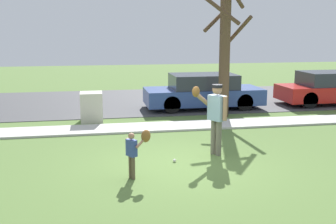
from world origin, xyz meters
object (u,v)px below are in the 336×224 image
object	(u,v)px
street_tree_near	(225,46)
parked_wagon_blue	(203,92)
person_child	(136,147)
parked_hatchback_red	(328,88)
baseball	(174,160)
utility_cabinet	(92,107)
person_adult	(215,112)

from	to	relation	value
street_tree_near	parked_wagon_blue	bearing A→B (deg)	100.47
person_child	parked_hatchback_red	bearing A→B (deg)	8.99
baseball	parked_hatchback_red	bearing A→B (deg)	39.29
person_child	utility_cabinet	size ratio (longest dim) A/B	1.03
utility_cabinet	street_tree_near	bearing A→B (deg)	-0.35
person_child	parked_hatchback_red	world-z (taller)	parked_hatchback_red
person_adult	street_tree_near	xyz separation A→B (m)	(1.63, 4.31, 1.38)
person_child	street_tree_near	xyz separation A→B (m)	(3.69, 5.60, 1.79)
baseball	utility_cabinet	distance (m)	5.11
baseball	person_adult	bearing A→B (deg)	19.98
baseball	parked_hatchback_red	xyz separation A→B (m)	(7.71, 6.31, 0.62)
person_adult	person_child	bearing A→B (deg)	1.33
baseball	parked_hatchback_red	world-z (taller)	parked_hatchback_red
street_tree_near	parked_hatchback_red	distance (m)	5.56
person_child	street_tree_near	world-z (taller)	street_tree_near
street_tree_near	parked_wagon_blue	world-z (taller)	street_tree_near
street_tree_near	person_adult	bearing A→B (deg)	-110.64
person_adult	baseball	size ratio (longest dim) A/B	23.46
utility_cabinet	parked_wagon_blue	world-z (taller)	parked_wagon_blue
person_adult	street_tree_near	bearing A→B (deg)	-141.29
person_child	baseball	size ratio (longest dim) A/B	13.78
person_adult	baseball	distance (m)	1.55
person_adult	baseball	xyz separation A→B (m)	(-1.08, -0.39, -1.05)
street_tree_near	utility_cabinet	bearing A→B (deg)	179.65
street_tree_near	parked_hatchback_red	xyz separation A→B (m)	(5.01, 1.60, -1.80)
baseball	utility_cabinet	world-z (taller)	utility_cabinet
baseball	person_child	bearing A→B (deg)	-137.74
person_adult	person_child	xyz separation A→B (m)	(-2.06, -1.29, -0.42)
person_child	parked_wagon_blue	bearing A→B (deg)	34.20
street_tree_near	parked_wagon_blue	xyz separation A→B (m)	(-0.30, 1.62, -1.80)
person_adult	parked_wagon_blue	xyz separation A→B (m)	(1.33, 5.93, -0.42)
baseball	street_tree_near	world-z (taller)	street_tree_near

